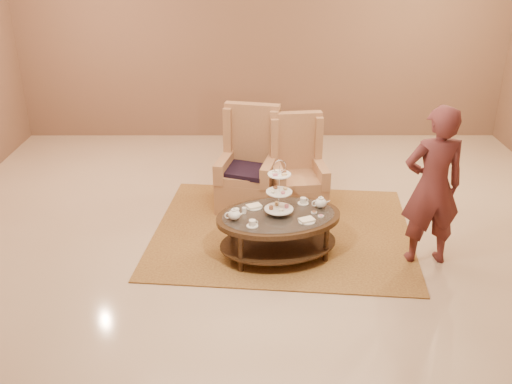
{
  "coord_description": "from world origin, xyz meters",
  "views": [
    {
      "loc": [
        -0.12,
        -5.39,
        3.2
      ],
      "look_at": [
        -0.11,
        0.2,
        0.65
      ],
      "focal_mm": 40.0,
      "sensor_mm": 36.0,
      "label": 1
    }
  ],
  "objects_px": {
    "armchair_right": "(297,178)",
    "person": "(433,187)",
    "tea_table": "(279,222)",
    "armchair_left": "(249,173)"
  },
  "relations": [
    {
      "from": "tea_table",
      "to": "person",
      "type": "xyz_separation_m",
      "value": [
        1.55,
        -0.09,
        0.45
      ]
    },
    {
      "from": "tea_table",
      "to": "armchair_left",
      "type": "bearing_deg",
      "value": 91.64
    },
    {
      "from": "tea_table",
      "to": "armchair_left",
      "type": "distance_m",
      "value": 1.33
    },
    {
      "from": "armchair_left",
      "to": "armchair_right",
      "type": "distance_m",
      "value": 0.61
    },
    {
      "from": "armchair_right",
      "to": "person",
      "type": "distance_m",
      "value": 1.87
    },
    {
      "from": "armchair_left",
      "to": "person",
      "type": "xyz_separation_m",
      "value": [
        1.88,
        -1.38,
        0.42
      ]
    },
    {
      "from": "tea_table",
      "to": "person",
      "type": "height_order",
      "value": "person"
    },
    {
      "from": "tea_table",
      "to": "armchair_right",
      "type": "distance_m",
      "value": 1.22
    },
    {
      "from": "armchair_left",
      "to": "armchair_right",
      "type": "xyz_separation_m",
      "value": [
        0.6,
        -0.1,
        -0.03
      ]
    },
    {
      "from": "person",
      "to": "tea_table",
      "type": "bearing_deg",
      "value": -8.21
    }
  ]
}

